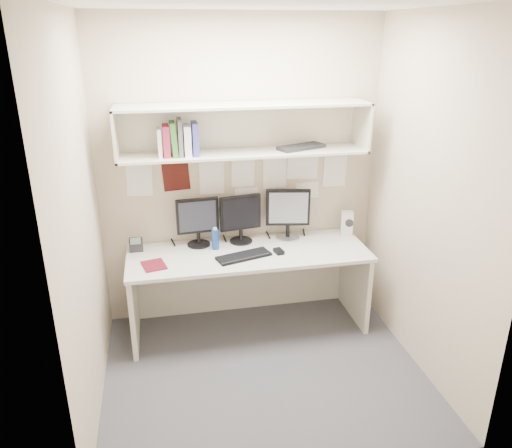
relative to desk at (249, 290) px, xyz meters
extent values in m
cube|color=#414145|center=(0.00, -0.65, -0.37)|extent=(2.40, 2.00, 0.01)
cube|color=silver|center=(0.00, -0.65, 2.23)|extent=(2.40, 2.00, 0.01)
cube|color=#BEAB91|center=(0.00, 0.35, 0.93)|extent=(2.40, 0.02, 2.60)
cube|color=#BEAB91|center=(0.00, -1.65, 0.93)|extent=(2.40, 0.02, 2.60)
cube|color=#BEAB91|center=(-1.20, -0.65, 0.93)|extent=(0.02, 2.00, 2.60)
cube|color=#BEAB91|center=(1.20, -0.65, 0.93)|extent=(0.02, 2.00, 2.60)
cube|color=beige|center=(0.00, -0.01, 0.35)|extent=(2.00, 0.70, 0.03)
cube|color=beige|center=(0.00, 0.32, -0.02)|extent=(1.96, 0.02, 0.70)
cube|color=beige|center=(0.00, 0.16, 1.16)|extent=(2.00, 0.38, 0.02)
cube|color=beige|center=(0.00, 0.16, 1.54)|extent=(2.00, 0.38, 0.02)
cube|color=beige|center=(0.00, 0.34, 1.35)|extent=(2.00, 0.02, 0.40)
cube|color=beige|center=(-0.99, 0.16, 1.35)|extent=(0.02, 0.38, 0.40)
cube|color=beige|center=(0.99, 0.16, 1.35)|extent=(0.02, 0.38, 0.40)
cylinder|color=black|center=(-0.39, 0.21, 0.37)|extent=(0.20, 0.20, 0.01)
cylinder|color=black|center=(-0.39, 0.21, 0.43)|extent=(0.03, 0.03, 0.10)
cube|color=black|center=(-0.39, 0.22, 0.63)|extent=(0.36, 0.06, 0.30)
cube|color=black|center=(-0.39, 0.20, 0.63)|extent=(0.31, 0.03, 0.26)
cylinder|color=black|center=(-0.03, 0.21, 0.37)|extent=(0.20, 0.20, 0.01)
cylinder|color=black|center=(-0.03, 0.21, 0.43)|extent=(0.03, 0.03, 0.10)
cube|color=black|center=(-0.03, 0.22, 0.63)|extent=(0.36, 0.09, 0.31)
cube|color=black|center=(-0.03, 0.20, 0.63)|extent=(0.31, 0.05, 0.26)
cylinder|color=#A5A5AA|center=(0.39, 0.21, 0.37)|extent=(0.21, 0.21, 0.02)
cylinder|color=black|center=(0.39, 0.21, 0.43)|extent=(0.03, 0.03, 0.11)
cube|color=black|center=(0.39, 0.22, 0.65)|extent=(0.38, 0.11, 0.33)
cube|color=#ACADB1|center=(0.39, 0.20, 0.65)|extent=(0.33, 0.07, 0.28)
cube|color=black|center=(-0.06, -0.11, 0.37)|extent=(0.47, 0.28, 0.02)
cube|color=black|center=(0.24, -0.08, 0.38)|extent=(0.08, 0.11, 0.03)
cube|color=silver|center=(0.94, 0.20, 0.47)|extent=(0.13, 0.13, 0.21)
cylinder|color=black|center=(0.94, 0.15, 0.49)|extent=(0.07, 0.03, 0.07)
cylinder|color=navy|center=(-0.26, 0.10, 0.45)|extent=(0.06, 0.06, 0.18)
cylinder|color=white|center=(-0.26, 0.10, 0.54)|extent=(0.03, 0.03, 0.02)
cube|color=#590F1A|center=(-0.78, -0.13, 0.37)|extent=(0.21, 0.24, 0.01)
cube|color=black|center=(-0.92, 0.20, 0.41)|extent=(0.11, 0.09, 0.10)
cube|color=#4C6659|center=(-0.92, 0.15, 0.47)|extent=(0.08, 0.01, 0.06)
cube|color=silver|center=(-0.67, 0.13, 1.28)|extent=(0.03, 0.18, 0.22)
cube|color=maroon|center=(-0.61, 0.13, 1.29)|extent=(0.05, 0.18, 0.24)
cube|color=#2F6B23|center=(-0.56, 0.13, 1.31)|extent=(0.04, 0.18, 0.26)
cube|color=#4D4C51|center=(-0.51, 0.13, 1.32)|extent=(0.03, 0.18, 0.29)
cube|color=silver|center=(-0.45, 0.13, 1.29)|extent=(0.05, 0.18, 0.23)
cube|color=#3A3B91|center=(-0.39, 0.13, 1.30)|extent=(0.04, 0.18, 0.26)
cube|color=black|center=(0.48, 0.17, 1.19)|extent=(0.43, 0.29, 0.03)
camera|label=1|loc=(-0.69, -3.74, 2.09)|focal=35.00mm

